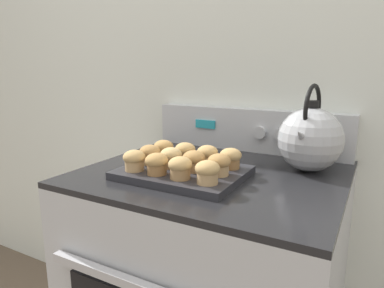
% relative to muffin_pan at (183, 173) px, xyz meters
% --- Properties ---
extents(wall_back, '(8.00, 0.05, 2.40)m').
position_rel_muffin_pan_xyz_m(wall_back, '(0.06, 0.46, 0.29)').
color(wall_back, silver).
rests_on(wall_back, ground_plane).
extents(control_panel, '(0.76, 0.07, 0.16)m').
position_rel_muffin_pan_xyz_m(control_panel, '(0.06, 0.41, 0.07)').
color(control_panel, '#B7BABF').
rests_on(control_panel, stove_range).
extents(muffin_pan, '(0.35, 0.28, 0.02)m').
position_rel_muffin_pan_xyz_m(muffin_pan, '(0.00, 0.00, 0.00)').
color(muffin_pan, '#28282D').
rests_on(muffin_pan, stove_range).
extents(muffin_r0_c0, '(0.07, 0.07, 0.06)m').
position_rel_muffin_pan_xyz_m(muffin_r0_c0, '(-0.12, -0.08, 0.04)').
color(muffin_r0_c0, tan).
rests_on(muffin_r0_c0, muffin_pan).
extents(muffin_r0_c1, '(0.07, 0.07, 0.06)m').
position_rel_muffin_pan_xyz_m(muffin_r0_c1, '(-0.04, -0.08, 0.04)').
color(muffin_r0_c1, olive).
rests_on(muffin_r0_c1, muffin_pan).
extents(muffin_r0_c2, '(0.07, 0.07, 0.06)m').
position_rel_muffin_pan_xyz_m(muffin_r0_c2, '(0.04, -0.08, 0.04)').
color(muffin_r0_c2, '#A37A4C').
rests_on(muffin_r0_c2, muffin_pan).
extents(muffin_r0_c3, '(0.07, 0.07, 0.06)m').
position_rel_muffin_pan_xyz_m(muffin_r0_c3, '(0.12, -0.08, 0.04)').
color(muffin_r0_c3, tan).
rests_on(muffin_r0_c3, muffin_pan).
extents(muffin_r1_c0, '(0.07, 0.07, 0.06)m').
position_rel_muffin_pan_xyz_m(muffin_r1_c0, '(-0.12, -0.00, 0.04)').
color(muffin_r1_c0, tan).
rests_on(muffin_r1_c0, muffin_pan).
extents(muffin_r1_c1, '(0.07, 0.07, 0.06)m').
position_rel_muffin_pan_xyz_m(muffin_r1_c1, '(-0.04, -0.00, 0.04)').
color(muffin_r1_c1, '#A37A4C').
rests_on(muffin_r1_c1, muffin_pan).
extents(muffin_r1_c2, '(0.07, 0.07, 0.06)m').
position_rel_muffin_pan_xyz_m(muffin_r1_c2, '(0.04, -0.00, 0.04)').
color(muffin_r1_c2, '#A37A4C').
rests_on(muffin_r1_c2, muffin_pan).
extents(muffin_r1_c3, '(0.07, 0.07, 0.06)m').
position_rel_muffin_pan_xyz_m(muffin_r1_c3, '(0.12, -0.00, 0.04)').
color(muffin_r1_c3, tan).
rests_on(muffin_r1_c3, muffin_pan).
extents(muffin_r2_c0, '(0.07, 0.07, 0.06)m').
position_rel_muffin_pan_xyz_m(muffin_r2_c0, '(-0.12, 0.08, 0.04)').
color(muffin_r2_c0, olive).
rests_on(muffin_r2_c0, muffin_pan).
extents(muffin_r2_c1, '(0.07, 0.07, 0.06)m').
position_rel_muffin_pan_xyz_m(muffin_r2_c1, '(-0.04, 0.08, 0.04)').
color(muffin_r2_c1, tan).
rests_on(muffin_r2_c1, muffin_pan).
extents(muffin_r2_c2, '(0.07, 0.07, 0.06)m').
position_rel_muffin_pan_xyz_m(muffin_r2_c2, '(0.04, 0.08, 0.04)').
color(muffin_r2_c2, tan).
rests_on(muffin_r2_c2, muffin_pan).
extents(muffin_r2_c3, '(0.07, 0.07, 0.06)m').
position_rel_muffin_pan_xyz_m(muffin_r2_c3, '(0.12, 0.08, 0.04)').
color(muffin_r2_c3, olive).
rests_on(muffin_r2_c3, muffin_pan).
extents(tea_kettle, '(0.20, 0.24, 0.27)m').
position_rel_muffin_pan_xyz_m(tea_kettle, '(0.31, 0.24, 0.09)').
color(tea_kettle, '#ADAFB5').
rests_on(tea_kettle, stove_range).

